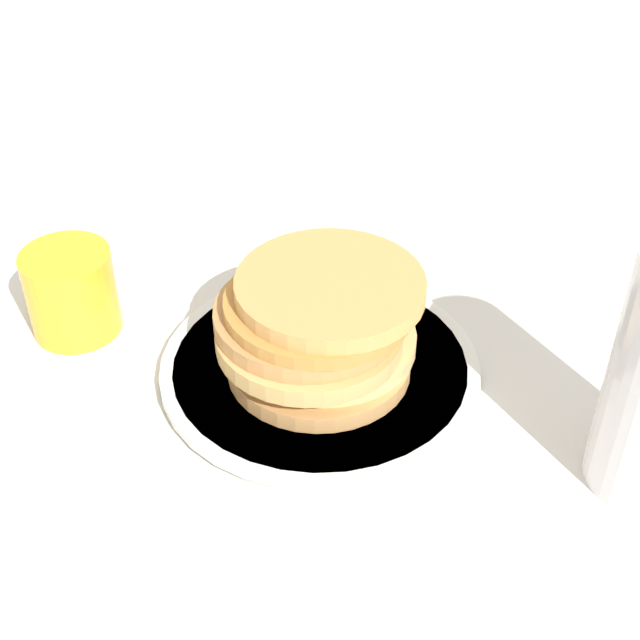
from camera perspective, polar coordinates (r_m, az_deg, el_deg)
ground_plane at (r=0.68m, az=-0.49°, el=-4.67°), size 4.00×4.00×0.00m
plate at (r=0.69m, az=0.00°, el=-3.07°), size 0.25×0.25×0.01m
pancake_stack at (r=0.66m, az=-0.03°, el=-0.32°), size 0.15×0.15×0.08m
juice_glass at (r=0.75m, az=-15.62°, el=1.73°), size 0.07×0.07×0.07m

